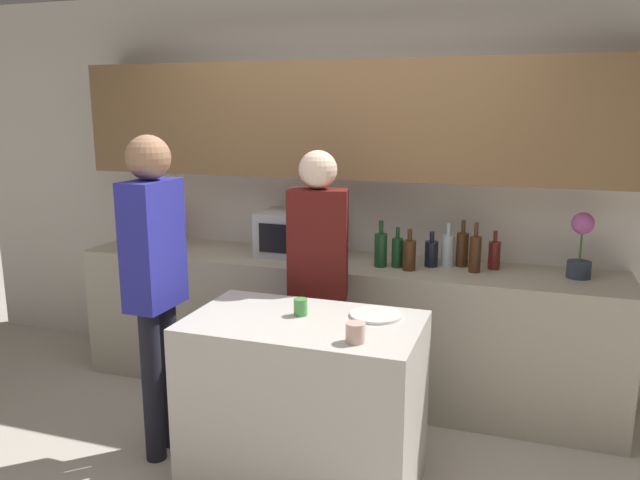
% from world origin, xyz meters
% --- Properties ---
extents(back_wall, '(6.40, 0.40, 2.70)m').
position_xyz_m(back_wall, '(0.00, 1.66, 1.54)').
color(back_wall, silver).
rests_on(back_wall, ground_plane).
extents(back_counter, '(3.60, 0.62, 0.91)m').
position_xyz_m(back_counter, '(0.00, 1.39, 0.46)').
color(back_counter, '#B7AD99').
rests_on(back_counter, ground_plane).
extents(kitchen_island, '(1.15, 0.69, 0.89)m').
position_xyz_m(kitchen_island, '(0.16, 0.29, 0.44)').
color(kitchen_island, beige).
rests_on(kitchen_island, ground_plane).
extents(microwave, '(0.52, 0.39, 0.30)m').
position_xyz_m(microwave, '(-0.31, 1.45, 1.06)').
color(microwave, '#B7BABC').
rests_on(microwave, back_counter).
extents(toaster, '(0.26, 0.16, 0.18)m').
position_xyz_m(toaster, '(-1.41, 1.45, 1.00)').
color(toaster, '#B21E19').
rests_on(toaster, back_counter).
extents(potted_plant, '(0.14, 0.14, 0.39)m').
position_xyz_m(potted_plant, '(1.48, 1.45, 1.11)').
color(potted_plant, '#333D4C').
rests_on(potted_plant, back_counter).
extents(bottle_0, '(0.08, 0.08, 0.30)m').
position_xyz_m(bottle_0, '(0.30, 1.33, 1.03)').
color(bottle_0, '#194723').
rests_on(bottle_0, back_counter).
extents(bottle_1, '(0.07, 0.07, 0.26)m').
position_xyz_m(bottle_1, '(0.40, 1.35, 1.01)').
color(bottle_1, '#194723').
rests_on(bottle_1, back_counter).
extents(bottle_2, '(0.08, 0.08, 0.26)m').
position_xyz_m(bottle_2, '(0.48, 1.30, 1.01)').
color(bottle_2, '#472814').
rests_on(bottle_2, back_counter).
extents(bottle_3, '(0.08, 0.08, 0.23)m').
position_xyz_m(bottle_3, '(0.60, 1.44, 1.00)').
color(bottle_3, black).
rests_on(bottle_3, back_counter).
extents(bottle_4, '(0.08, 0.08, 0.28)m').
position_xyz_m(bottle_4, '(0.70, 1.48, 1.02)').
color(bottle_4, silver).
rests_on(bottle_4, back_counter).
extents(bottle_5, '(0.08, 0.08, 0.30)m').
position_xyz_m(bottle_5, '(0.79, 1.50, 1.03)').
color(bottle_5, '#472814').
rests_on(bottle_5, back_counter).
extents(bottle_6, '(0.07, 0.07, 0.31)m').
position_xyz_m(bottle_6, '(0.88, 1.38, 1.03)').
color(bottle_6, '#472814').
rests_on(bottle_6, back_counter).
extents(bottle_7, '(0.07, 0.07, 0.24)m').
position_xyz_m(bottle_7, '(0.98, 1.50, 1.01)').
color(bottle_7, maroon).
rests_on(bottle_7, back_counter).
extents(plate_on_island, '(0.26, 0.26, 0.01)m').
position_xyz_m(plate_on_island, '(0.48, 0.45, 0.90)').
color(plate_on_island, white).
rests_on(plate_on_island, kitchen_island).
extents(cup_0, '(0.07, 0.07, 0.09)m').
position_xyz_m(cup_0, '(0.12, 0.35, 0.93)').
color(cup_0, '#4EA64D').
rests_on(cup_0, kitchen_island).
extents(cup_1, '(0.09, 0.09, 0.09)m').
position_xyz_m(cup_1, '(0.48, 0.08, 0.93)').
color(cup_1, beige).
rests_on(cup_1, kitchen_island).
extents(person_left, '(0.37, 0.26, 1.67)m').
position_xyz_m(person_left, '(0.03, 0.89, 1.00)').
color(person_left, black).
rests_on(person_left, ground_plane).
extents(person_center, '(0.23, 0.35, 1.77)m').
position_xyz_m(person_center, '(-0.70, 0.31, 1.07)').
color(person_center, black).
rests_on(person_center, ground_plane).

